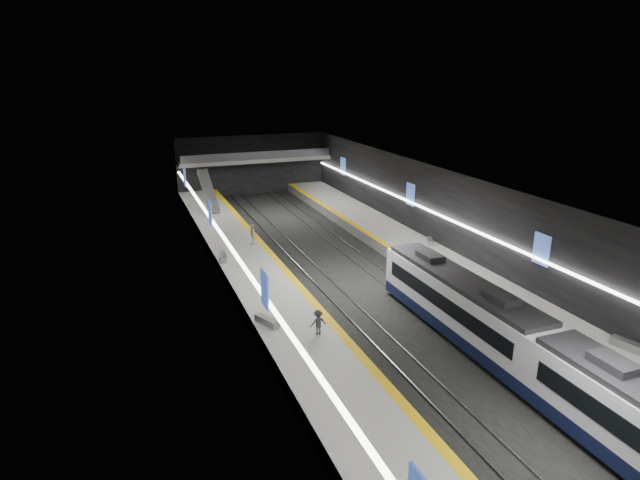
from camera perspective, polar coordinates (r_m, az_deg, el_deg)
name	(u,v)px	position (r m, az deg, el deg)	size (l,w,h in m)	color
ground	(361,287)	(42.51, 4.44, -5.01)	(70.00, 70.00, 0.00)	black
ceiling	(364,188)	(40.08, 4.72, 5.58)	(20.00, 70.00, 0.04)	beige
wall_left	(234,254)	(38.10, -9.16, -1.51)	(0.04, 70.00, 8.00)	black
wall_right	(472,226)	(46.15, 15.88, 1.47)	(0.04, 70.00, 8.00)	black
wall_back	(252,165)	(73.40, -7.25, 7.96)	(20.00, 0.04, 8.00)	black
platform_left	(270,295)	(39.91, -5.39, -5.84)	(5.00, 70.00, 1.00)	slate
tile_surface_left	(270,288)	(39.71, -5.41, -5.17)	(5.00, 70.00, 0.02)	#999995
tactile_strip_left	(298,284)	(40.29, -2.39, -4.74)	(0.60, 70.00, 0.02)	yellow
platform_right	(443,269)	(45.85, 12.99, -3.02)	(5.00, 70.00, 1.00)	slate
tile_surface_right	(443,263)	(45.67, 13.03, -2.43)	(5.00, 70.00, 0.02)	#999995
tactile_strip_right	(420,266)	(44.53, 10.67, -2.79)	(0.60, 70.00, 0.02)	yellow
rails	(361,286)	(42.49, 4.44, -4.94)	(6.52, 70.00, 0.12)	gray
train	(546,360)	(30.43, 22.93, -11.75)	(2.69, 30.04, 3.60)	#0E1434
ad_posters	(357,229)	(41.84, 4.01, 1.17)	(19.94, 53.50, 2.20)	#4466CC
cove_light_left	(237,257)	(38.21, -8.85, -1.76)	(0.25, 68.60, 0.12)	white
cove_light_right	(470,228)	(46.09, 15.66, 1.21)	(0.25, 68.60, 0.12)	white
mezzanine_bridge	(256,160)	(71.24, -6.88, 8.52)	(20.00, 3.00, 1.50)	gray
escalator	(208,191)	(63.51, -11.84, 5.15)	(1.20, 8.00, 0.60)	#99999E
bench_left_near	(267,321)	(34.37, -5.66, -8.61)	(0.53, 1.89, 0.46)	#99999E
bench_left_far	(223,257)	(45.94, -10.31, -1.82)	(0.55, 1.97, 0.48)	#99999E
bench_right_near	(628,345)	(36.16, 30.04, -9.70)	(0.55, 2.00, 0.49)	#99999E
bench_right_far	(430,241)	(50.54, 11.64, -0.11)	(0.46, 1.65, 0.40)	#99999E
passenger_left_a	(252,234)	(49.42, -7.23, 0.60)	(1.09, 0.45, 1.86)	silver
passenger_left_b	(318,323)	(32.78, -0.21, -8.80)	(1.03, 0.59, 1.59)	#3A3A41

